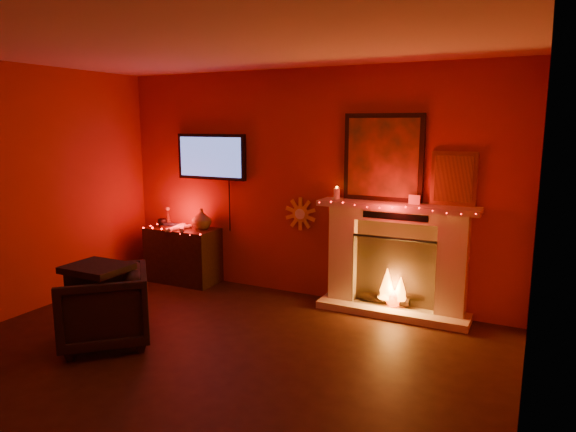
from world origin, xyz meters
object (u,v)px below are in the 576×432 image
fireplace (395,248)px  console_table (184,252)px  armchair (104,307)px  tv (211,157)px  sunburst_clock (300,214)px

fireplace → console_table: (-2.79, -0.13, -0.33)m
console_table → armchair: (0.55, -1.92, -0.03)m
armchair → fireplace: bearing=89.7°
tv → sunburst_clock: 1.41m
tv → sunburst_clock: size_ratio=3.10×
fireplace → sunburst_clock: 1.23m
armchair → tv: bearing=142.6°
tv → sunburst_clock: bearing=1.2°
sunburst_clock → armchair: 2.47m
sunburst_clock → fireplace: bearing=-4.4°
console_table → armchair: bearing=-74.0°
sunburst_clock → armchair: bearing=-116.0°
tv → console_table: (-0.35, -0.19, -1.25)m
sunburst_clock → console_table: (-1.60, -0.22, -0.61)m
fireplace → sunburst_clock: bearing=175.6°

